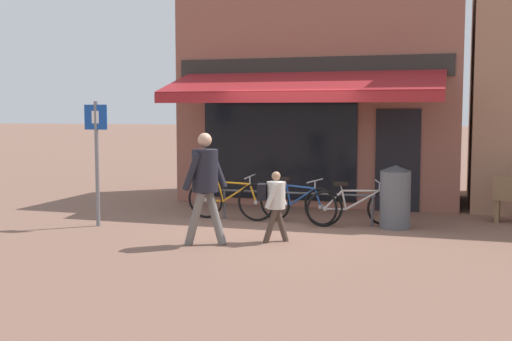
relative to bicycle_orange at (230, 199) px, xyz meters
name	(u,v)px	position (x,y,z in m)	size (l,w,h in m)	color
ground_plane	(271,231)	(1.05, -0.91, -0.39)	(160.00, 160.00, 0.00)	brown
shop_front	(323,99)	(1.08, 3.49, 1.95)	(6.16, 4.72, 4.68)	#8E5647
bike_rack_rail	(296,198)	(1.25, 0.08, 0.08)	(2.91, 0.04, 0.57)	#47494F
bicycle_orange	(230,199)	(0.00, 0.00, 0.00)	(1.76, 0.52, 0.87)	black
bicycle_blue	(297,203)	(1.29, 0.04, -0.01)	(1.62, 0.74, 0.83)	black
bicycle_silver	(355,207)	(2.36, -0.02, -0.03)	(1.66, 0.81, 0.82)	black
pedestrian_adult	(205,177)	(0.39, -2.25, 0.66)	(0.65, 0.59, 1.74)	slate
pedestrian_child	(274,199)	(1.35, -1.74, 0.30)	(0.49, 0.52, 1.13)	#47382D
litter_bin	(395,197)	(3.06, 0.03, 0.17)	(0.54, 0.54, 1.12)	#515459
parking_sign	(97,150)	(-2.04, -1.32, 0.98)	(0.44, 0.07, 2.23)	slate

